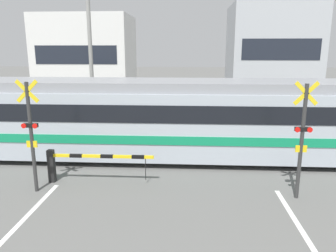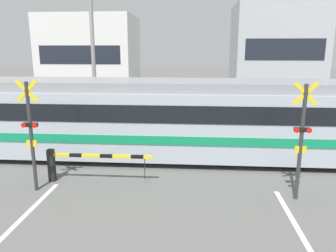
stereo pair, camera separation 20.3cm
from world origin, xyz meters
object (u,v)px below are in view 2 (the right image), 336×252
(crossing_barrier_far, at_px, (234,124))
(crossing_signal_right, at_px, (302,136))
(crossing_barrier_near, at_px, (76,161))
(commuter_train, at_px, (133,116))
(crossing_signal_left, at_px, (31,131))

(crossing_barrier_far, distance_m, crossing_signal_right, 6.78)
(crossing_barrier_near, height_order, crossing_signal_right, crossing_signal_right)
(commuter_train, xyz_separation_m, crossing_barrier_far, (4.44, 3.04, -0.95))
(commuter_train, bearing_deg, crossing_signal_left, -124.53)
(crossing_barrier_far, relative_size, crossing_signal_left, 1.01)
(commuter_train, relative_size, crossing_signal_left, 5.51)
(commuter_train, relative_size, crossing_signal_right, 5.51)
(crossing_barrier_near, relative_size, crossing_signal_right, 1.01)
(crossing_signal_left, bearing_deg, crossing_barrier_near, 35.67)
(commuter_train, distance_m, crossing_barrier_far, 5.46)
(commuter_train, bearing_deg, crossing_barrier_far, 34.42)
(crossing_barrier_near, bearing_deg, crossing_signal_left, -144.33)
(crossing_barrier_near, bearing_deg, crossing_signal_right, -6.27)
(crossing_barrier_far, distance_m, crossing_signal_left, 9.60)
(commuter_train, distance_m, crossing_signal_right, 6.54)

